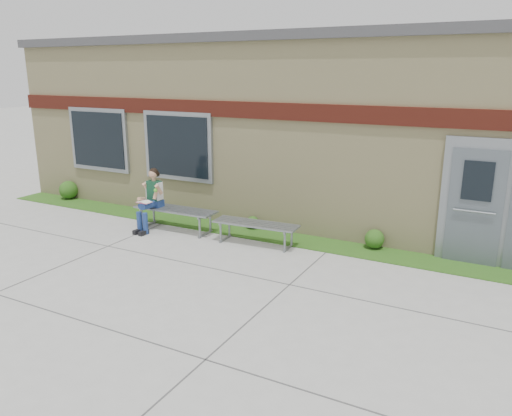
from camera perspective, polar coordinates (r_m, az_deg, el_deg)
The scene contains 9 objects.
ground at distance 8.35m, azimuth -3.92°, elevation -8.68°, with size 80.00×80.00×0.00m, color #9E9E99.
grass_strip at distance 10.49m, azimuth 3.58°, elevation -3.50°, with size 16.00×0.80×0.02m, color #144612.
school_building at distance 13.16m, azimuth 9.95°, elevation 9.50°, with size 16.20×6.22×4.20m.
bench_left at distance 11.08m, azimuth -9.20°, elevation -0.62°, with size 1.92×0.57×0.50m.
bench_right at distance 10.05m, azimuth -0.02°, elevation -2.28°, with size 1.78×0.60×0.45m.
girl at distance 11.14m, azimuth -11.94°, elevation 1.16°, with size 0.47×0.79×1.36m.
shrub_west at distance 14.56m, azimuth -20.64°, elevation 1.95°, with size 0.49×0.49×0.49m, color #144612.
shrub_mid at distance 11.06m, azimuth -0.39°, elevation -1.65°, with size 0.28×0.28×0.28m, color #144612.
shrub_east at distance 10.10m, azimuth 13.39°, elevation -3.46°, with size 0.38×0.38×0.38m, color #144612.
Camera 1 is at (4.06, -6.46, 3.40)m, focal length 35.00 mm.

